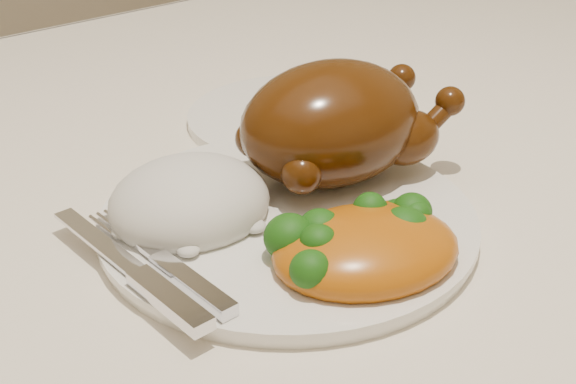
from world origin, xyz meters
TOP-DOWN VIEW (x-y plane):
  - dining_table at (0.00, 0.00)m, footprint 1.60×0.90m
  - tablecloth at (0.00, 0.00)m, footprint 1.73×1.03m
  - dinner_plate at (0.03, -0.07)m, footprint 0.31×0.31m
  - side_plate at (0.16, 0.08)m, footprint 0.23×0.23m
  - roast_chicken at (0.10, -0.05)m, footprint 0.19×0.13m
  - rice_mound at (-0.02, -0.03)m, footprint 0.13×0.12m
  - mac_and_cheese at (0.04, -0.15)m, footprint 0.16×0.14m
  - cutlery at (-0.09, -0.08)m, footprint 0.04×0.18m

SIDE VIEW (x-z plane):
  - dining_table at x=0.00m, z-range 0.29..1.05m
  - tablecloth at x=0.00m, z-range 0.65..0.83m
  - side_plate at x=0.16m, z-range 0.77..0.78m
  - dinner_plate at x=0.03m, z-range 0.77..0.78m
  - cutlery at x=-0.09m, z-range 0.78..0.79m
  - mac_and_cheese at x=0.04m, z-range 0.77..0.82m
  - rice_mound at x=-0.02m, z-range 0.76..0.82m
  - roast_chicken at x=0.10m, z-range 0.78..0.87m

